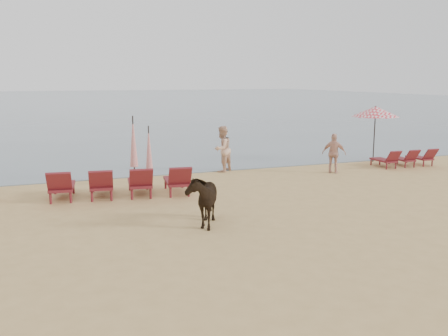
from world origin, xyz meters
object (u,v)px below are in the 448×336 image
(lounger_cluster_left, at_px, (121,182))
(umbrella_open_right, at_px, (376,112))
(cow, at_px, (202,199))
(beachgoer_right_b, at_px, (334,153))
(beachgoer_right_a, at_px, (222,149))
(umbrella_closed_left, at_px, (133,142))
(lounger_cluster_right, at_px, (405,158))
(umbrella_closed_right, at_px, (149,149))

(lounger_cluster_left, distance_m, umbrella_open_right, 12.43)
(cow, xyz_separation_m, beachgoer_right_b, (7.24, 4.99, 0.10))
(umbrella_open_right, bearing_deg, beachgoer_right_a, 171.62)
(umbrella_closed_left, bearing_deg, beachgoer_right_a, 13.41)
(cow, bearing_deg, lounger_cluster_right, 47.25)
(lounger_cluster_right, bearing_deg, umbrella_closed_left, 177.41)
(lounger_cluster_right, xyz_separation_m, beachgoer_right_b, (-3.71, -0.17, 0.42))
(cow, relative_size, beachgoer_right_b, 1.03)
(umbrella_open_right, relative_size, cow, 1.54)
(umbrella_open_right, distance_m, beachgoer_right_b, 3.95)
(lounger_cluster_right, xyz_separation_m, umbrella_open_right, (-0.47, 1.54, 1.92))
(lounger_cluster_right, relative_size, umbrella_closed_right, 1.17)
(umbrella_closed_right, bearing_deg, lounger_cluster_right, -0.19)
(umbrella_closed_right, relative_size, cow, 1.30)
(umbrella_closed_left, relative_size, beachgoer_right_a, 1.31)
(umbrella_open_right, height_order, umbrella_closed_left, umbrella_open_right)
(umbrella_closed_left, height_order, beachgoer_right_a, umbrella_closed_left)
(cow, bearing_deg, beachgoer_right_a, 87.51)
(umbrella_open_right, bearing_deg, lounger_cluster_right, -80.12)
(umbrella_open_right, bearing_deg, beachgoer_right_b, -159.19)
(umbrella_open_right, bearing_deg, umbrella_closed_right, -179.09)
(lounger_cluster_left, height_order, lounger_cluster_right, lounger_cluster_left)
(umbrella_open_right, height_order, cow, umbrella_open_right)
(umbrella_closed_left, bearing_deg, beachgoer_right_b, -7.07)
(lounger_cluster_right, distance_m, umbrella_closed_left, 11.67)
(umbrella_closed_right, height_order, cow, umbrella_closed_right)
(lounger_cluster_right, relative_size, beachgoer_right_b, 1.57)
(lounger_cluster_left, relative_size, lounger_cluster_right, 1.83)
(umbrella_closed_right, height_order, beachgoer_right_a, umbrella_closed_right)
(lounger_cluster_left, xyz_separation_m, cow, (1.48, -3.83, 0.22))
(umbrella_closed_right, relative_size, beachgoer_right_a, 1.14)
(umbrella_open_right, distance_m, umbrella_closed_left, 11.17)
(umbrella_closed_left, xyz_separation_m, beachgoer_right_a, (3.78, 0.90, -0.57))
(lounger_cluster_left, bearing_deg, beachgoer_right_a, 40.99)
(umbrella_closed_left, bearing_deg, umbrella_closed_right, -62.79)
(lounger_cluster_right, relative_size, beachgoer_right_a, 1.34)
(lounger_cluster_right, bearing_deg, lounger_cluster_left, -172.49)
(lounger_cluster_right, height_order, umbrella_closed_right, umbrella_closed_right)
(lounger_cluster_left, distance_m, umbrella_closed_right, 2.02)
(umbrella_open_right, relative_size, umbrella_closed_right, 1.19)
(umbrella_open_right, xyz_separation_m, beachgoer_right_b, (-3.24, -1.71, -1.49))
(umbrella_open_right, xyz_separation_m, umbrella_closed_left, (-11.12, -0.73, -0.79))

